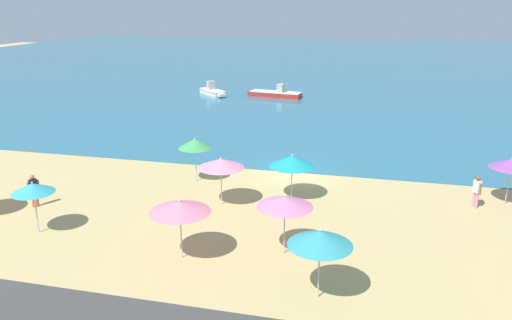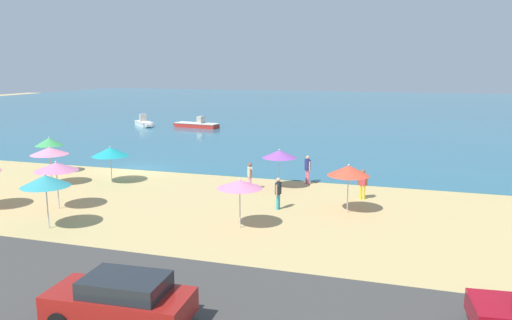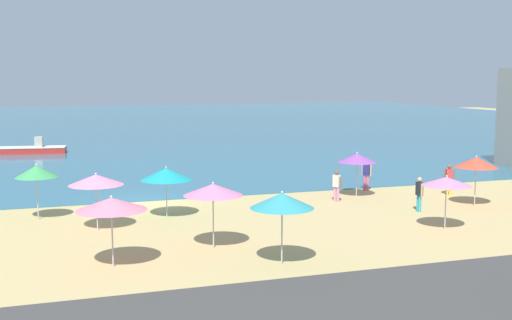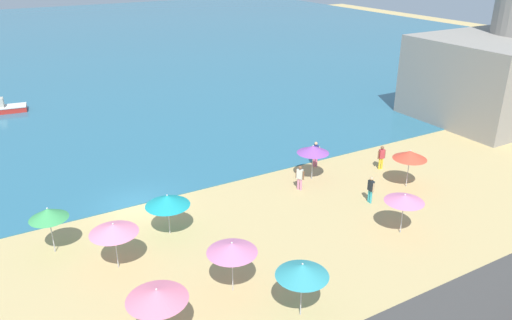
{
  "view_description": "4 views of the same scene",
  "coord_description": "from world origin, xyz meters",
  "px_view_note": "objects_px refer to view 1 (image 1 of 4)",
  "views": [
    {
      "loc": [
        4.31,
        -27.01,
        9.45
      ],
      "look_at": [
        -2.03,
        -0.64,
        0.8
      ],
      "focal_mm": 35.0,
      "sensor_mm": 36.0,
      "label": 1
    },
    {
      "loc": [
        18.15,
        -30.05,
        7.18
      ],
      "look_at": [
        9.0,
        -0.68,
        1.33
      ],
      "focal_mm": 35.0,
      "sensor_mm": 36.0,
      "label": 2
    },
    {
      "loc": [
        -4.38,
        -32.02,
        6.27
      ],
      "look_at": [
        6.15,
        0.26,
        1.85
      ],
      "focal_mm": 45.0,
      "sensor_mm": 36.0,
      "label": 3
    },
    {
      "loc": [
        -6.74,
        -25.52,
        13.84
      ],
      "look_at": [
        7.12,
        -1.54,
        1.92
      ],
      "focal_mm": 35.0,
      "sensor_mm": 36.0,
      "label": 4
    }
  ],
  "objects_px": {
    "beach_umbrella_1": "(221,163)",
    "beach_umbrella_8": "(512,164)",
    "beach_umbrella_10": "(292,161)",
    "beach_umbrella_6": "(180,207)",
    "beach_umbrella_0": "(285,202)",
    "bather_3": "(477,190)",
    "skiff_offshore": "(213,91)",
    "beach_umbrella_9": "(195,143)",
    "beach_umbrella_3": "(33,188)",
    "beach_umbrella_4": "(320,238)",
    "skiff_nearshore": "(276,94)",
    "bather_1": "(34,189)"
  },
  "relations": [
    {
      "from": "beach_umbrella_1",
      "to": "beach_umbrella_8",
      "type": "height_order",
      "value": "beach_umbrella_1"
    },
    {
      "from": "beach_umbrella_10",
      "to": "beach_umbrella_6",
      "type": "bearing_deg",
      "value": -113.47
    },
    {
      "from": "beach_umbrella_1",
      "to": "beach_umbrella_0",
      "type": "bearing_deg",
      "value": -47.3
    },
    {
      "from": "bather_3",
      "to": "skiff_offshore",
      "type": "bearing_deg",
      "value": 130.18
    },
    {
      "from": "beach_umbrella_9",
      "to": "beach_umbrella_1",
      "type": "bearing_deg",
      "value": -50.35
    },
    {
      "from": "beach_umbrella_6",
      "to": "beach_umbrella_9",
      "type": "xyz_separation_m",
      "value": [
        -2.44,
        8.28,
        0.02
      ]
    },
    {
      "from": "beach_umbrella_0",
      "to": "beach_umbrella_10",
      "type": "distance_m",
      "value": 5.83
    },
    {
      "from": "beach_umbrella_3",
      "to": "beach_umbrella_6",
      "type": "distance_m",
      "value": 6.84
    },
    {
      "from": "beach_umbrella_4",
      "to": "beach_umbrella_6",
      "type": "height_order",
      "value": "beach_umbrella_4"
    },
    {
      "from": "beach_umbrella_0",
      "to": "beach_umbrella_1",
      "type": "relative_size",
      "value": 1.03
    },
    {
      "from": "skiff_nearshore",
      "to": "beach_umbrella_0",
      "type": "bearing_deg",
      "value": -78.09
    },
    {
      "from": "beach_umbrella_10",
      "to": "bather_1",
      "type": "xyz_separation_m",
      "value": [
        -11.79,
        -4.01,
        -1.04
      ]
    },
    {
      "from": "beach_umbrella_0",
      "to": "bather_3",
      "type": "bearing_deg",
      "value": 39.32
    },
    {
      "from": "beach_umbrella_3",
      "to": "skiff_offshore",
      "type": "height_order",
      "value": "beach_umbrella_3"
    },
    {
      "from": "beach_umbrella_1",
      "to": "beach_umbrella_8",
      "type": "bearing_deg",
      "value": 13.7
    },
    {
      "from": "beach_umbrella_6",
      "to": "beach_umbrella_10",
      "type": "distance_m",
      "value": 7.71
    },
    {
      "from": "beach_umbrella_10",
      "to": "skiff_nearshore",
      "type": "xyz_separation_m",
      "value": [
        -6.21,
        26.93,
        -1.56
      ]
    },
    {
      "from": "beach_umbrella_3",
      "to": "beach_umbrella_4",
      "type": "relative_size",
      "value": 0.92
    },
    {
      "from": "beach_umbrella_6",
      "to": "skiff_offshore",
      "type": "relative_size",
      "value": 0.66
    },
    {
      "from": "bather_1",
      "to": "skiff_offshore",
      "type": "xyz_separation_m",
      "value": [
        -1.12,
        30.52,
        -0.5
      ]
    },
    {
      "from": "beach_umbrella_10",
      "to": "beach_umbrella_3",
      "type": "bearing_deg",
      "value": -146.97
    },
    {
      "from": "beach_umbrella_8",
      "to": "skiff_nearshore",
      "type": "bearing_deg",
      "value": 123.21
    },
    {
      "from": "skiff_offshore",
      "to": "beach_umbrella_9",
      "type": "bearing_deg",
      "value": -73.69
    },
    {
      "from": "beach_umbrella_4",
      "to": "bather_1",
      "type": "xyz_separation_m",
      "value": [
        -14.14,
        4.54,
        -1.27
      ]
    },
    {
      "from": "skiff_offshore",
      "to": "bather_3",
      "type": "bearing_deg",
      "value": -49.82
    },
    {
      "from": "beach_umbrella_4",
      "to": "beach_umbrella_8",
      "type": "height_order",
      "value": "beach_umbrella_4"
    },
    {
      "from": "beach_umbrella_6",
      "to": "beach_umbrella_0",
      "type": "bearing_deg",
      "value": 18.79
    },
    {
      "from": "beach_umbrella_9",
      "to": "skiff_offshore",
      "type": "distance_m",
      "value": 26.41
    },
    {
      "from": "skiff_offshore",
      "to": "beach_umbrella_4",
      "type": "bearing_deg",
      "value": -66.48
    },
    {
      "from": "beach_umbrella_3",
      "to": "beach_umbrella_9",
      "type": "relative_size",
      "value": 0.93
    },
    {
      "from": "skiff_nearshore",
      "to": "skiff_offshore",
      "type": "xyz_separation_m",
      "value": [
        -6.7,
        -0.42,
        0.03
      ]
    },
    {
      "from": "beach_umbrella_10",
      "to": "beach_umbrella_4",
      "type": "bearing_deg",
      "value": -74.62
    },
    {
      "from": "beach_umbrella_8",
      "to": "beach_umbrella_10",
      "type": "xyz_separation_m",
      "value": [
        -10.32,
        -1.68,
        -0.12
      ]
    },
    {
      "from": "beach_umbrella_10",
      "to": "skiff_offshore",
      "type": "height_order",
      "value": "beach_umbrella_10"
    },
    {
      "from": "beach_umbrella_3",
      "to": "beach_umbrella_8",
      "type": "bearing_deg",
      "value": 21.86
    },
    {
      "from": "beach_umbrella_8",
      "to": "bather_1",
      "type": "height_order",
      "value": "beach_umbrella_8"
    },
    {
      "from": "beach_umbrella_0",
      "to": "beach_umbrella_4",
      "type": "xyz_separation_m",
      "value": [
        1.66,
        -2.76,
        0.0
      ]
    },
    {
      "from": "beach_umbrella_8",
      "to": "skiff_offshore",
      "type": "relative_size",
      "value": 0.65
    },
    {
      "from": "beach_umbrella_3",
      "to": "beach_umbrella_1",
      "type": "bearing_deg",
      "value": 35.66
    },
    {
      "from": "beach_umbrella_8",
      "to": "bather_1",
      "type": "bearing_deg",
      "value": -165.56
    },
    {
      "from": "beach_umbrella_1",
      "to": "skiff_offshore",
      "type": "height_order",
      "value": "beach_umbrella_1"
    },
    {
      "from": "beach_umbrella_8",
      "to": "skiff_offshore",
      "type": "height_order",
      "value": "beach_umbrella_8"
    },
    {
      "from": "beach_umbrella_3",
      "to": "beach_umbrella_4",
      "type": "xyz_separation_m",
      "value": [
        12.23,
        -2.13,
        0.16
      ]
    },
    {
      "from": "beach_umbrella_8",
      "to": "bather_1",
      "type": "xyz_separation_m",
      "value": [
        -22.11,
        -5.69,
        -1.15
      ]
    },
    {
      "from": "bather_1",
      "to": "skiff_nearshore",
      "type": "relative_size",
      "value": 0.28
    },
    {
      "from": "beach_umbrella_3",
      "to": "beach_umbrella_10",
      "type": "bearing_deg",
      "value": 33.03
    },
    {
      "from": "beach_umbrella_1",
      "to": "beach_umbrella_4",
      "type": "bearing_deg",
      "value": -51.52
    },
    {
      "from": "beach_umbrella_3",
      "to": "beach_umbrella_0",
      "type": "bearing_deg",
      "value": 3.43
    },
    {
      "from": "beach_umbrella_0",
      "to": "bather_1",
      "type": "relative_size",
      "value": 1.51
    },
    {
      "from": "beach_umbrella_0",
      "to": "skiff_offshore",
      "type": "distance_m",
      "value": 35.09
    }
  ]
}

